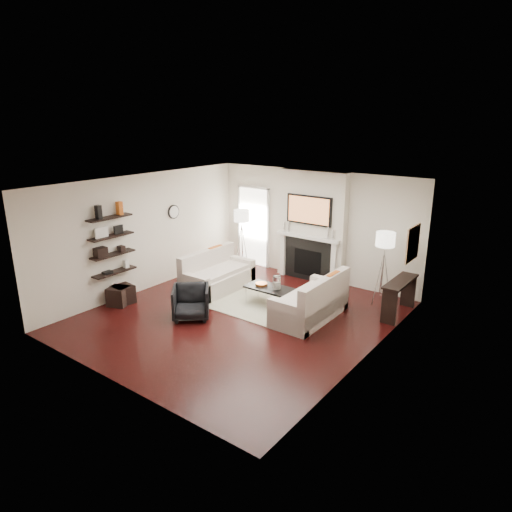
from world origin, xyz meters
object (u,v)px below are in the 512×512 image
Objects in this scene: loveseat_left_base at (218,281)px; ottoman_near at (123,294)px; lamp_right_shade at (386,239)px; loveseat_right_base at (309,308)px; lamp_left_shade at (242,216)px; armchair at (191,301)px; coffee_table at (271,288)px.

ottoman_near is (-1.15, -1.83, -0.01)m from loveseat_left_base.
lamp_right_shade reaches higher than ottoman_near.
lamp_left_shade is (-3.03, 1.63, 1.24)m from loveseat_right_base.
ottoman_near is at bearing 149.61° from armchair.
loveseat_right_base reaches higher than ottoman_near.
lamp_right_shade is at bearing 39.91° from coffee_table.
lamp_right_shade is (3.90, -0.05, 0.00)m from lamp_left_shade.
armchair is at bearing -68.69° from loveseat_left_base.
loveseat_right_base is 4.50× the size of lamp_left_shade.
ottoman_near is (-2.67, -1.80, -0.20)m from coffee_table.
loveseat_left_base is at bearing -71.42° from lamp_left_shade.
loveseat_left_base is 3.90m from lamp_right_shade.
armchair is at bearing -143.33° from loveseat_right_base.
loveseat_right_base is 4.50× the size of ottoman_near.
loveseat_right_base is at bearing -118.95° from lamp_right_shade.
loveseat_left_base and coffee_table have the same top height.
loveseat_left_base is 1.61m from armchair.
loveseat_right_base is 4.50× the size of lamp_right_shade.
coffee_table is at bearing -1.28° from loveseat_left_base.
loveseat_left_base is 4.50× the size of ottoman_near.
loveseat_right_base is at bearing 25.85° from ottoman_near.
lamp_right_shade is (2.79, 3.00, 1.08)m from armchair.
ottoman_near is at bearing -100.35° from lamp_left_shade.
lamp_left_shade is (-1.11, 3.06, 1.08)m from armchair.
loveseat_left_base is at bearing 69.86° from armchair.
coffee_table is at bearing 178.41° from loveseat_right_base.
loveseat_left_base is at bearing -155.89° from lamp_right_shade.
ottoman_near is (-3.65, -1.77, -0.01)m from loveseat_right_base.
lamp_right_shade is at bearing -0.79° from lamp_left_shade.
lamp_left_shade is (-2.05, 1.60, 1.05)m from coffee_table.
lamp_left_shade is 1.00× the size of lamp_right_shade.
lamp_left_shade reaches higher than armchair.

